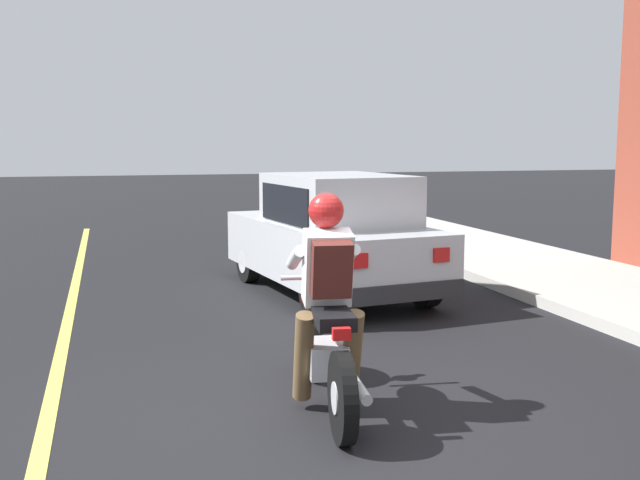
# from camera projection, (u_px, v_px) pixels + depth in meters

# --- Properties ---
(ground_plane) EXTENTS (80.00, 80.00, 0.00)m
(ground_plane) POSITION_uv_depth(u_px,v_px,m) (313.00, 428.00, 5.22)
(ground_plane) COLOR black
(sidewalk_curb) EXTENTS (2.60, 22.00, 0.14)m
(sidewalk_curb) POSITION_uv_depth(u_px,v_px,m) (626.00, 295.00, 9.41)
(sidewalk_curb) COLOR #ADAAA3
(sidewalk_curb) RESTS_ON ground
(lane_stripe) EXTENTS (0.12, 19.80, 0.01)m
(lane_stripe) POSITION_uv_depth(u_px,v_px,m) (64.00, 338.00, 7.59)
(lane_stripe) COLOR #D1C64C
(lane_stripe) RESTS_ON ground
(motorcycle_with_rider) EXTENTS (0.62, 2.02, 1.62)m
(motorcycle_with_rider) POSITION_uv_depth(u_px,v_px,m) (326.00, 319.00, 5.55)
(motorcycle_with_rider) COLOR black
(motorcycle_with_rider) RESTS_ON ground
(car_hatchback) EXTENTS (2.13, 3.96, 1.57)m
(car_hatchback) POSITION_uv_depth(u_px,v_px,m) (332.00, 236.00, 9.68)
(car_hatchback) COLOR black
(car_hatchback) RESTS_ON ground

